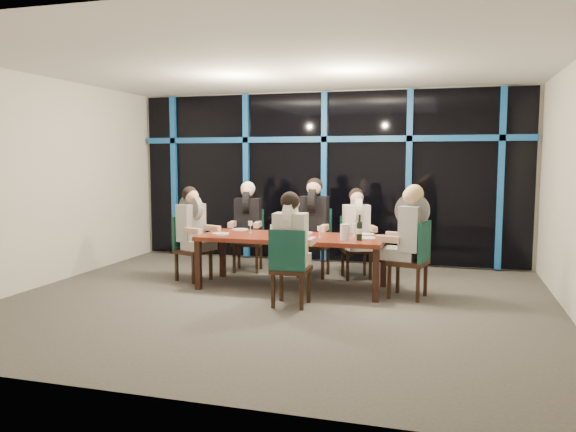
{
  "coord_description": "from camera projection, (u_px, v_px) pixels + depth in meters",
  "views": [
    {
      "loc": [
        2.11,
        -6.73,
        1.85
      ],
      "look_at": [
        0.0,
        0.6,
        1.05
      ],
      "focal_mm": 35.0,
      "sensor_mm": 36.0,
      "label": 1
    }
  ],
  "objects": [
    {
      "name": "plate_near_mid",
      "position": [
        302.0,
        239.0,
        7.5
      ],
      "size": [
        0.24,
        0.24,
        0.01
      ],
      "primitive_type": "cylinder",
      "color": "white",
      "rests_on": "dining_table"
    },
    {
      "name": "diner_near_mid",
      "position": [
        291.0,
        232.0,
        6.94
      ],
      "size": [
        0.49,
        0.61,
        0.95
      ],
      "rotation": [
        0.0,
        0.0,
        3.15
      ],
      "color": "silver",
      "rests_on": "ground"
    },
    {
      "name": "wine_glass_e",
      "position": [
        354.0,
        227.0,
        7.85
      ],
      "size": [
        0.07,
        0.07,
        0.17
      ],
      "color": "silver",
      "rests_on": "dining_table"
    },
    {
      "name": "wine_glass_c",
      "position": [
        320.0,
        229.0,
        7.69
      ],
      "size": [
        0.06,
        0.06,
        0.16
      ],
      "color": "silver",
      "rests_on": "dining_table"
    },
    {
      "name": "chair_far_mid",
      "position": [
        315.0,
        238.0,
        8.79
      ],
      "size": [
        0.49,
        0.49,
        1.04
      ],
      "rotation": [
        0.0,
        0.0,
        -0.0
      ],
      "color": "black",
      "rests_on": "ground"
    },
    {
      "name": "diner_far_mid",
      "position": [
        314.0,
        213.0,
        8.67
      ],
      "size": [
        0.52,
        0.65,
        1.02
      ],
      "rotation": [
        0.0,
        0.0,
        -0.0
      ],
      "color": "black",
      "rests_on": "ground"
    },
    {
      "name": "diner_end_left",
      "position": [
        193.0,
        220.0,
        8.37
      ],
      "size": [
        0.66,
        0.59,
        0.94
      ],
      "rotation": [
        0.0,
        0.0,
        1.21
      ],
      "color": "black",
      "rests_on": "ground"
    },
    {
      "name": "chair_near_mid",
      "position": [
        289.0,
        264.0,
        6.9
      ],
      "size": [
        0.46,
        0.46,
        0.98
      ],
      "rotation": [
        0.0,
        0.0,
        3.15
      ],
      "color": "black",
      "rests_on": "ground"
    },
    {
      "name": "chair_far_right",
      "position": [
        355.0,
        243.0,
        8.65
      ],
      "size": [
        0.57,
        0.57,
        0.94
      ],
      "rotation": [
        0.0,
        0.0,
        0.4
      ],
      "color": "black",
      "rests_on": "ground"
    },
    {
      "name": "wine_glass_a",
      "position": [
        272.0,
        228.0,
        7.87
      ],
      "size": [
        0.06,
        0.06,
        0.16
      ],
      "color": "silver",
      "rests_on": "dining_table"
    },
    {
      "name": "wine_bottle",
      "position": [
        359.0,
        231.0,
        7.44
      ],
      "size": [
        0.08,
        0.08,
        0.34
      ],
      "rotation": [
        0.0,
        0.0,
        -0.25
      ],
      "color": "black",
      "rests_on": "dining_table"
    },
    {
      "name": "chair_end_right",
      "position": [
        415.0,
        255.0,
        7.33
      ],
      "size": [
        0.56,
        0.56,
        1.02
      ],
      "rotation": [
        0.0,
        0.0,
        4.51
      ],
      "color": "black",
      "rests_on": "ground"
    },
    {
      "name": "plate_far_right",
      "position": [
        366.0,
        234.0,
        7.99
      ],
      "size": [
        0.24,
        0.24,
        0.01
      ],
      "primitive_type": "cylinder",
      "color": "white",
      "rests_on": "dining_table"
    },
    {
      "name": "chair_far_left",
      "position": [
        249.0,
        237.0,
        9.19
      ],
      "size": [
        0.53,
        0.53,
        0.99
      ],
      "rotation": [
        0.0,
        0.0,
        0.15
      ],
      "color": "black",
      "rests_on": "ground"
    },
    {
      "name": "plate_end_right",
      "position": [
        368.0,
        238.0,
        7.62
      ],
      "size": [
        0.24,
        0.24,
        0.01
      ],
      "primitive_type": "cylinder",
      "color": "white",
      "rests_on": "dining_table"
    },
    {
      "name": "plate_end_left",
      "position": [
        220.0,
        234.0,
        8.06
      ],
      "size": [
        0.24,
        0.24,
        0.01
      ],
      "primitive_type": "cylinder",
      "color": "white",
      "rests_on": "dining_table"
    },
    {
      "name": "room",
      "position": [
        275.0,
        143.0,
        6.99
      ],
      "size": [
        7.04,
        7.0,
        3.02
      ],
      "color": "#58544E",
      "rests_on": "ground"
    },
    {
      "name": "wine_glass_b",
      "position": [
        301.0,
        226.0,
        8.04
      ],
      "size": [
        0.07,
        0.07,
        0.17
      ],
      "color": "silver",
      "rests_on": "dining_table"
    },
    {
      "name": "tea_light",
      "position": [
        287.0,
        237.0,
        7.68
      ],
      "size": [
        0.05,
        0.05,
        0.03
      ],
      "primitive_type": "cylinder",
      "color": "#F8974A",
      "rests_on": "dining_table"
    },
    {
      "name": "chair_end_left",
      "position": [
        189.0,
        244.0,
        8.46
      ],
      "size": [
        0.58,
        0.58,
        0.97
      ],
      "rotation": [
        0.0,
        0.0,
        1.21
      ],
      "color": "black",
      "rests_on": "ground"
    },
    {
      "name": "wine_glass_d",
      "position": [
        250.0,
        224.0,
        8.26
      ],
      "size": [
        0.06,
        0.06,
        0.17
      ],
      "color": "silver",
      "rests_on": "dining_table"
    },
    {
      "name": "water_pitcher",
      "position": [
        345.0,
        232.0,
        7.46
      ],
      "size": [
        0.13,
        0.12,
        0.21
      ],
      "rotation": [
        0.0,
        0.0,
        0.32
      ],
      "color": "silver",
      "rests_on": "dining_table"
    },
    {
      "name": "dining_table",
      "position": [
        292.0,
        241.0,
        7.9
      ],
      "size": [
        2.6,
        1.0,
        0.75
      ],
      "color": "maroon",
      "rests_on": "ground"
    },
    {
      "name": "diner_far_left",
      "position": [
        247.0,
        213.0,
        9.07
      ],
      "size": [
        0.53,
        0.65,
        0.97
      ],
      "rotation": [
        0.0,
        0.0,
        0.15
      ],
      "color": "black",
      "rests_on": "ground"
    },
    {
      "name": "plate_far_mid",
      "position": [
        304.0,
        233.0,
        8.15
      ],
      "size": [
        0.24,
        0.24,
        0.01
      ],
      "primitive_type": "cylinder",
      "color": "white",
      "rests_on": "dining_table"
    },
    {
      "name": "plate_far_left",
      "position": [
        240.0,
        229.0,
        8.53
      ],
      "size": [
        0.24,
        0.24,
        0.01
      ],
      "primitive_type": "cylinder",
      "color": "white",
      "rests_on": "dining_table"
    },
    {
      "name": "window_wall",
      "position": [
        325.0,
        174.0,
        9.84
      ],
      "size": [
        6.86,
        0.43,
        2.94
      ],
      "color": "black",
      "rests_on": "ground"
    },
    {
      "name": "diner_far_right",
      "position": [
        357.0,
        220.0,
        8.54
      ],
      "size": [
        0.59,
        0.65,
        0.92
      ],
      "rotation": [
        0.0,
        0.0,
        0.4
      ],
      "color": "silver",
      "rests_on": "ground"
    },
    {
      "name": "diner_end_right",
      "position": [
        409.0,
        224.0,
        7.33
      ],
      "size": [
        0.68,
        0.56,
        1.0
      ],
      "rotation": [
        0.0,
        0.0,
        4.51
      ],
      "color": "black",
      "rests_on": "ground"
    }
  ]
}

